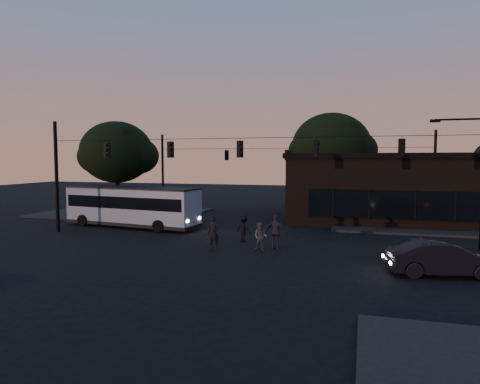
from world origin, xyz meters
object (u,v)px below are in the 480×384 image
(pedestrian_c, at_px, (276,232))
(pedestrian_a, at_px, (213,233))
(bus, at_px, (132,205))
(pedestrian_d, at_px, (244,228))
(building, at_px, (388,187))
(pedestrian_b, at_px, (261,237))
(car, at_px, (443,258))

(pedestrian_c, bearing_deg, pedestrian_a, 22.12)
(bus, height_order, pedestrian_c, bus)
(bus, xyz_separation_m, pedestrian_a, (8.40, -5.83, -0.70))
(pedestrian_d, bearing_deg, bus, 7.84)
(building, relative_size, pedestrian_d, 9.57)
(pedestrian_d, bearing_deg, pedestrian_b, 151.44)
(pedestrian_d, bearing_deg, pedestrian_c, 171.51)
(bus, height_order, pedestrian_d, bus)
(pedestrian_b, xyz_separation_m, pedestrian_d, (-1.57, 2.21, 0.03))
(car, relative_size, pedestrian_b, 2.98)
(car, height_order, pedestrian_c, pedestrian_c)
(bus, relative_size, pedestrian_c, 5.58)
(bus, relative_size, car, 2.32)
(building, relative_size, pedestrian_a, 8.09)
(pedestrian_a, distance_m, pedestrian_b, 2.58)
(pedestrian_b, bearing_deg, pedestrian_c, 46.52)
(building, distance_m, pedestrian_b, 15.97)
(pedestrian_a, bearing_deg, pedestrian_b, 3.27)
(building, bearing_deg, pedestrian_a, -123.61)
(pedestrian_b, xyz_separation_m, pedestrian_c, (0.73, 0.63, 0.19))
(car, relative_size, pedestrian_d, 2.86)
(pedestrian_c, relative_size, pedestrian_d, 1.19)
(building, distance_m, pedestrian_a, 17.68)
(pedestrian_b, bearing_deg, pedestrian_a, -162.14)
(building, bearing_deg, car, -85.22)
(pedestrian_a, height_order, pedestrian_c, pedestrian_c)
(car, xyz_separation_m, pedestrian_b, (-8.63, 2.71, 0.01))
(bus, xyz_separation_m, pedestrian_d, (9.35, -3.09, -0.85))
(pedestrian_a, relative_size, pedestrian_b, 1.23)
(bus, height_order, pedestrian_b, bus)
(building, height_order, pedestrian_d, building)
(pedestrian_c, bearing_deg, pedestrian_b, 43.09)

